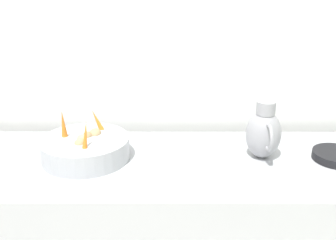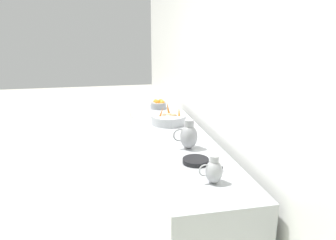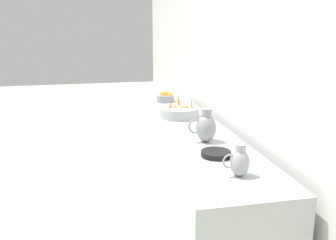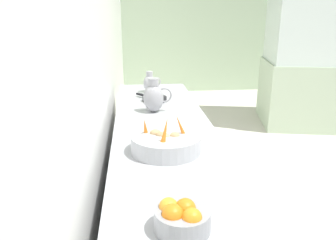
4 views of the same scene
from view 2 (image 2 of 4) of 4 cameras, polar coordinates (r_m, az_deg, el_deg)
ground_plane at (r=3.59m, az=-24.75°, el=-17.14°), size 15.67×15.67×0.00m
tile_wall_left at (r=2.61m, az=13.25°, el=7.30°), size 0.10×8.71×3.00m
prep_counter at (r=3.25m, az=1.19°, el=-10.21°), size 0.65×2.65×0.88m
vegetable_colander at (r=3.48m, az=0.08°, el=0.16°), size 0.38×0.38×0.22m
orange_bowl at (r=4.14m, az=-1.67°, el=2.78°), size 0.20×0.20×0.11m
metal_pitcher_tall at (r=2.76m, az=3.63°, el=-2.77°), size 0.21×0.15×0.25m
metal_pitcher_short at (r=2.19m, az=8.05°, el=-8.83°), size 0.16×0.11×0.19m
skillet_on_counter at (r=2.50m, az=5.01°, el=-7.21°), size 0.25×0.29×0.03m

